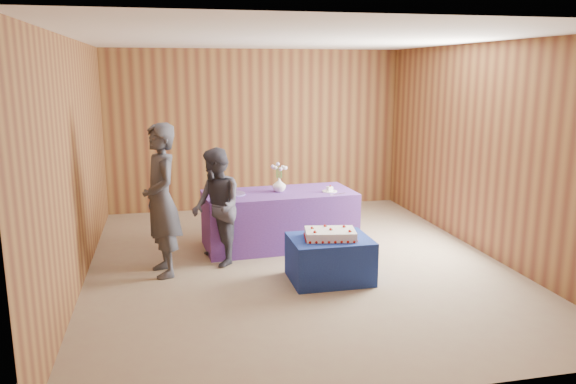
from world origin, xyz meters
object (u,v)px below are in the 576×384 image
object	(u,v)px
sheet_cake	(330,234)
vase	(279,185)
guest_right	(216,207)
serving_table	(279,219)
cake_table	(330,259)
guest_left	(161,201)

from	to	relation	value
sheet_cake	vase	xyz separation A→B (m)	(-0.29, 1.44, 0.29)
guest_right	serving_table	bearing A→B (deg)	109.04
sheet_cake	guest_right	xyz separation A→B (m)	(-1.19, 0.85, 0.17)
cake_table	guest_left	xyz separation A→B (m)	(-1.84, 0.61, 0.64)
sheet_cake	guest_right	world-z (taller)	guest_right
cake_table	guest_right	size ratio (longest dim) A/B	0.62
sheet_cake	guest_left	size ratio (longest dim) A/B	0.36
serving_table	vase	distance (m)	0.47
sheet_cake	serving_table	bearing A→B (deg)	111.84
serving_table	guest_left	xyz separation A→B (m)	(-1.54, -0.77, 0.51)
vase	guest_right	distance (m)	1.08
vase	cake_table	bearing A→B (deg)	-78.12
cake_table	sheet_cake	world-z (taller)	sheet_cake
serving_table	sheet_cake	bearing A→B (deg)	-81.57
guest_left	guest_right	world-z (taller)	guest_left
guest_left	guest_right	bearing A→B (deg)	95.58
cake_table	guest_right	xyz separation A→B (m)	(-1.20, 0.83, 0.47)
cake_table	vase	xyz separation A→B (m)	(-0.30, 1.41, 0.59)
guest_left	guest_right	xyz separation A→B (m)	(0.65, 0.23, -0.17)
serving_table	guest_right	world-z (taller)	guest_right
cake_table	guest_left	bearing A→B (deg)	161.58
cake_table	vase	bearing A→B (deg)	101.62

